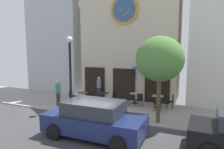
{
  "coord_description": "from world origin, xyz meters",
  "views": [
    {
      "loc": [
        5.5,
        -9.3,
        3.72
      ],
      "look_at": [
        0.47,
        2.22,
        2.12
      ],
      "focal_mm": 32.1,
      "sensor_mm": 36.0,
      "label": 1
    }
  ],
  "objects_px": {
    "street_lamp": "(70,74)",
    "cafe_chair_under_awning": "(157,103)",
    "cafe_table_center_right": "(83,96)",
    "cafe_chair_by_entrance": "(171,100)",
    "cafe_chair_corner": "(72,95)",
    "pedestrian_grey": "(99,87)",
    "cafe_table_leftmost": "(104,96)",
    "street_tree": "(160,59)",
    "parked_car_navy": "(94,119)",
    "cafe_chair_left_end": "(139,99)",
    "cafe_table_center_left": "(158,99)",
    "cafe_chair_near_tree": "(91,94)",
    "cafe_chair_facing_wall": "(114,98)",
    "pedestrian_green": "(58,93)",
    "cafe_chair_curbside": "(125,98)",
    "cafe_chair_outer": "(100,99)",
    "cafe_table_near_door": "(134,96)"
  },
  "relations": [
    {
      "from": "street_lamp",
      "to": "cafe_chair_left_end",
      "type": "xyz_separation_m",
      "value": [
        3.65,
        2.3,
        -1.74
      ]
    },
    {
      "from": "street_lamp",
      "to": "pedestrian_grey",
      "type": "distance_m",
      "value": 3.51
    },
    {
      "from": "cafe_table_center_right",
      "to": "cafe_chair_by_entrance",
      "type": "distance_m",
      "value": 5.87
    },
    {
      "from": "cafe_table_center_left",
      "to": "cafe_chair_left_end",
      "type": "relative_size",
      "value": 0.86
    },
    {
      "from": "cafe_chair_by_entrance",
      "to": "parked_car_navy",
      "type": "distance_m",
      "value": 6.02
    },
    {
      "from": "cafe_chair_left_end",
      "to": "street_tree",
      "type": "bearing_deg",
      "value": -53.91
    },
    {
      "from": "cafe_chair_by_entrance",
      "to": "cafe_chair_near_tree",
      "type": "relative_size",
      "value": 1.0
    },
    {
      "from": "cafe_chair_under_awning",
      "to": "cafe_chair_curbside",
      "type": "distance_m",
      "value": 2.2
    },
    {
      "from": "cafe_chair_corner",
      "to": "cafe_chair_under_awning",
      "type": "bearing_deg",
      "value": 2.83
    },
    {
      "from": "street_tree",
      "to": "cafe_chair_left_end",
      "type": "bearing_deg",
      "value": 126.09
    },
    {
      "from": "cafe_chair_facing_wall",
      "to": "cafe_chair_near_tree",
      "type": "relative_size",
      "value": 1.0
    },
    {
      "from": "street_lamp",
      "to": "cafe_chair_under_awning",
      "type": "height_order",
      "value": "street_lamp"
    },
    {
      "from": "pedestrian_grey",
      "to": "street_tree",
      "type": "bearing_deg",
      "value": -31.91
    },
    {
      "from": "cafe_chair_near_tree",
      "to": "pedestrian_green",
      "type": "height_order",
      "value": "pedestrian_green"
    },
    {
      "from": "cafe_table_center_right",
      "to": "pedestrian_grey",
      "type": "height_order",
      "value": "pedestrian_grey"
    },
    {
      "from": "parked_car_navy",
      "to": "cafe_table_center_right",
      "type": "bearing_deg",
      "value": 127.12
    },
    {
      "from": "street_lamp",
      "to": "cafe_chair_under_awning",
      "type": "distance_m",
      "value": 5.49
    },
    {
      "from": "parked_car_navy",
      "to": "cafe_chair_outer",
      "type": "bearing_deg",
      "value": 114.02
    },
    {
      "from": "street_lamp",
      "to": "cafe_chair_by_entrance",
      "type": "distance_m",
      "value": 6.46
    },
    {
      "from": "cafe_table_near_door",
      "to": "cafe_table_center_left",
      "type": "height_order",
      "value": "cafe_table_center_left"
    },
    {
      "from": "cafe_chair_corner",
      "to": "cafe_chair_outer",
      "type": "height_order",
      "value": "same"
    },
    {
      "from": "cafe_chair_corner",
      "to": "pedestrian_grey",
      "type": "bearing_deg",
      "value": 52.96
    },
    {
      "from": "cafe_chair_corner",
      "to": "pedestrian_grey",
      "type": "relative_size",
      "value": 0.54
    },
    {
      "from": "cafe_table_leftmost",
      "to": "parked_car_navy",
      "type": "height_order",
      "value": "parked_car_navy"
    },
    {
      "from": "pedestrian_grey",
      "to": "cafe_chair_near_tree",
      "type": "bearing_deg",
      "value": -108.41
    },
    {
      "from": "cafe_chair_under_awning",
      "to": "pedestrian_green",
      "type": "distance_m",
      "value": 6.44
    },
    {
      "from": "street_lamp",
      "to": "street_tree",
      "type": "distance_m",
      "value": 5.34
    },
    {
      "from": "cafe_table_center_left",
      "to": "pedestrian_grey",
      "type": "bearing_deg",
      "value": 173.13
    },
    {
      "from": "cafe_chair_corner",
      "to": "cafe_chair_curbside",
      "type": "xyz_separation_m",
      "value": [
        3.73,
        0.65,
        0.0
      ]
    },
    {
      "from": "cafe_chair_near_tree",
      "to": "parked_car_navy",
      "type": "bearing_deg",
      "value": -59.03
    },
    {
      "from": "cafe_table_leftmost",
      "to": "cafe_chair_corner",
      "type": "bearing_deg",
      "value": -163.75
    },
    {
      "from": "cafe_table_center_right",
      "to": "cafe_chair_near_tree",
      "type": "xyz_separation_m",
      "value": [
        0.18,
        0.83,
        -0.02
      ]
    },
    {
      "from": "cafe_chair_outer",
      "to": "cafe_chair_facing_wall",
      "type": "bearing_deg",
      "value": 43.09
    },
    {
      "from": "cafe_chair_corner",
      "to": "cafe_table_center_right",
      "type": "bearing_deg",
      "value": 4.82
    },
    {
      "from": "cafe_chair_outer",
      "to": "parked_car_navy",
      "type": "distance_m",
      "value": 4.43
    },
    {
      "from": "cafe_table_center_right",
      "to": "cafe_chair_outer",
      "type": "height_order",
      "value": "cafe_chair_outer"
    },
    {
      "from": "cafe_chair_outer",
      "to": "cafe_chair_under_awning",
      "type": "distance_m",
      "value": 3.64
    },
    {
      "from": "cafe_chair_corner",
      "to": "cafe_chair_facing_wall",
      "type": "relative_size",
      "value": 1.0
    },
    {
      "from": "street_lamp",
      "to": "cafe_table_center_left",
      "type": "distance_m",
      "value": 5.69
    },
    {
      "from": "cafe_chair_near_tree",
      "to": "parked_car_navy",
      "type": "xyz_separation_m",
      "value": [
        3.08,
        -5.14,
        0.23
      ]
    },
    {
      "from": "cafe_chair_corner",
      "to": "cafe_chair_under_awning",
      "type": "distance_m",
      "value": 5.9
    },
    {
      "from": "cafe_chair_corner",
      "to": "parked_car_navy",
      "type": "xyz_separation_m",
      "value": [
        4.09,
        -4.24,
        0.23
      ]
    },
    {
      "from": "cafe_chair_outer",
      "to": "cafe_chair_under_awning",
      "type": "relative_size",
      "value": 1.0
    },
    {
      "from": "cafe_table_center_left",
      "to": "parked_car_navy",
      "type": "height_order",
      "value": "parked_car_navy"
    },
    {
      "from": "cafe_table_leftmost",
      "to": "cafe_chair_corner",
      "type": "xyz_separation_m",
      "value": [
        -2.17,
        -0.63,
        0.02
      ]
    },
    {
      "from": "cafe_chair_left_end",
      "to": "pedestrian_green",
      "type": "relative_size",
      "value": 0.54
    },
    {
      "from": "cafe_chair_corner",
      "to": "cafe_chair_under_awning",
      "type": "xyz_separation_m",
      "value": [
        5.89,
        0.29,
        0.0
      ]
    },
    {
      "from": "cafe_chair_by_entrance",
      "to": "pedestrian_green",
      "type": "height_order",
      "value": "pedestrian_green"
    },
    {
      "from": "cafe_table_leftmost",
      "to": "pedestrian_grey",
      "type": "distance_m",
      "value": 1.43
    },
    {
      "from": "cafe_chair_facing_wall",
      "to": "pedestrian_green",
      "type": "bearing_deg",
      "value": -157.22
    }
  ]
}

